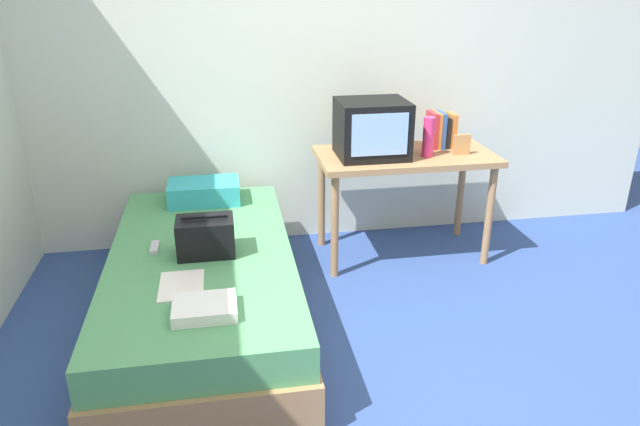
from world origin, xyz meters
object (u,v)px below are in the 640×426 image
pillow (204,192)px  magazine (181,285)px  handbag (206,236)px  folded_towel (205,308)px  bed (204,288)px  water_bottle (428,137)px  picture_frame (462,145)px  tv (372,129)px  book_row (441,130)px  remote_silver (155,248)px  remote_dark (217,304)px  desk (405,167)px

pillow → magazine: bearing=-95.1°
handbag → folded_towel: handbag is taller
bed → pillow: pillow is taller
water_bottle → picture_frame: size_ratio=1.92×
picture_frame → folded_towel: 2.07m
bed → picture_frame: picture_frame is taller
tv → picture_frame: 0.60m
folded_towel → magazine: bearing=113.2°
water_bottle → book_row: bearing=51.7°
book_row → water_bottle: bearing=-128.3°
picture_frame → remote_silver: picture_frame is taller
bed → water_bottle: (1.45, 0.56, 0.64)m
bed → handbag: (0.03, -0.03, 0.33)m
pillow → remote_dark: pillow is taller
desk → picture_frame: (0.35, -0.09, 0.16)m
tv → book_row: tv is taller
handbag → remote_dark: 0.55m
magazine → remote_dark: remote_dark is taller
desk → folded_towel: desk is taller
bed → tv: size_ratio=4.55×
tv → remote_dark: tv is taller
handbag → folded_towel: bearing=-90.4°
magazine → folded_towel: bearing=-66.8°
remote_dark → desk: bearing=44.3°
remote_dark → remote_silver: size_ratio=1.08×
book_row → folded_towel: 2.15m
desk → magazine: bearing=-144.4°
water_bottle → folded_towel: bearing=-140.0°
tv → picture_frame: tv is taller
desk → remote_silver: desk is taller
pillow → picture_frame: bearing=-6.6°
book_row → folded_towel: book_row is taller
pillow → magazine: (-0.10, -1.12, -0.06)m
desk → handbag: desk is taller
tv → folded_towel: 1.72m
remote_silver → picture_frame: bearing=14.3°
desk → book_row: 0.36m
bed → handbag: handbag is taller
book_row → handbag: book_row is taller
bed → book_row: book_row is taller
desk → book_row: bearing=22.3°
water_bottle → folded_towel: size_ratio=0.92×
bed → book_row: (1.61, 0.76, 0.63)m
magazine → tv: bearing=40.2°
remote_dark → folded_towel: (-0.05, -0.06, 0.02)m
water_bottle → remote_dark: bearing=-140.3°
bed → book_row: size_ratio=8.29×
desk → picture_frame: size_ratio=8.63×
bed → magazine: 0.44m
pillow → folded_towel: bearing=-89.4°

